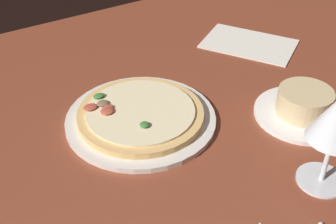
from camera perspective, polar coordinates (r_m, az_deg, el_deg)
dining_table at (r=78.62cm, az=3.53°, el=-3.45°), size 150.00×110.00×4.00cm
pizza_main at (r=78.54cm, az=-3.57°, el=-0.54°), size 26.68×26.68×3.30cm
ramekin_on_saucer at (r=82.89cm, az=17.03°, el=0.73°), size 17.24×17.24×5.29cm
paper_menu at (r=105.11cm, az=10.36°, el=8.62°), size 22.10×24.32×0.30cm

